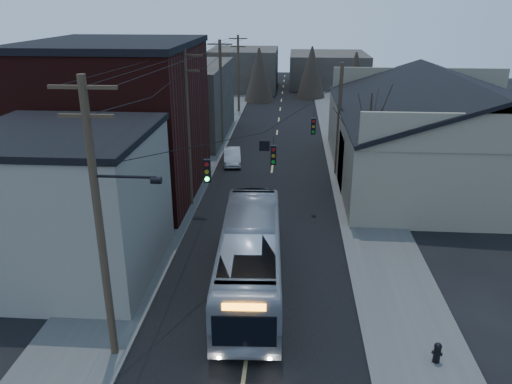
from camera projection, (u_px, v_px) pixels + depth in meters
road_surface at (274, 155)px, 43.79m from camera, size 9.00×110.00×0.02m
sidewalk_left at (201, 153)px, 44.21m from camera, size 4.00×110.00×0.12m
sidewalk_right at (349, 156)px, 43.33m from camera, size 4.00×110.00×0.12m
building_clapboard at (68, 207)px, 23.59m from camera, size 8.00×8.00×7.00m
building_brick at (120, 123)px, 33.37m from camera, size 10.00×12.00×10.00m
building_left_far at (180, 101)px, 48.78m from camera, size 9.00×14.00×7.00m
warehouse at (445, 143)px, 37.29m from camera, size 16.16×20.60×7.73m
building_far_left at (244, 69)px, 75.74m from camera, size 10.00×12.00×6.00m
building_far_right at (328, 69)px, 79.70m from camera, size 12.00×14.00×5.00m
bare_tree at (368, 148)px, 32.75m from camera, size 0.40×0.40×7.20m
utility_lines at (230, 112)px, 36.78m from camera, size 11.24×45.28×10.50m
bus at (250, 257)px, 22.94m from camera, size 3.19×11.55×3.19m
parked_car at (232, 156)px, 41.19m from camera, size 1.83×3.99×1.27m
fire_hydrant at (437, 352)px, 18.27m from camera, size 0.40×0.28×0.82m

